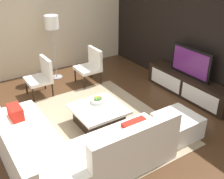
# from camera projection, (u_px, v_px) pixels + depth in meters

# --- Properties ---
(ground_plane) EXTENTS (14.00, 14.00, 0.00)m
(ground_plane) POSITION_uv_depth(u_px,v_px,m) (97.00, 129.00, 5.19)
(ground_plane) COLOR #4C301C
(feature_wall_back) EXTENTS (6.40, 0.12, 2.80)m
(feature_wall_back) POSITION_uv_depth(u_px,v_px,m) (204.00, 34.00, 5.87)
(feature_wall_back) COLOR black
(feature_wall_back) RESTS_ON ground
(side_wall_left) EXTENTS (0.12, 5.20, 2.80)m
(side_wall_left) POSITION_uv_depth(u_px,v_px,m) (39.00, 20.00, 7.03)
(side_wall_left) COLOR beige
(side_wall_left) RESTS_ON ground
(area_rug) EXTENTS (3.09, 2.68, 0.01)m
(area_rug) POSITION_uv_depth(u_px,v_px,m) (94.00, 126.00, 5.27)
(area_rug) COLOR tan
(area_rug) RESTS_ON ground
(media_console) EXTENTS (2.23, 0.43, 0.50)m
(media_console) POSITION_uv_depth(u_px,v_px,m) (188.00, 86.00, 6.25)
(media_console) COLOR black
(media_console) RESTS_ON ground
(television) EXTENTS (1.07, 0.06, 0.65)m
(television) POSITION_uv_depth(u_px,v_px,m) (191.00, 62.00, 5.99)
(television) COLOR black
(television) RESTS_ON media_console
(sectional_couch) EXTENTS (2.40, 2.39, 0.83)m
(sectional_couch) POSITION_uv_depth(u_px,v_px,m) (66.00, 148.00, 4.26)
(sectional_couch) COLOR white
(sectional_couch) RESTS_ON ground
(coffee_table) EXTENTS (0.92, 0.92, 0.38)m
(coffee_table) POSITION_uv_depth(u_px,v_px,m) (99.00, 116.00, 5.23)
(coffee_table) COLOR black
(coffee_table) RESTS_ON ground
(accent_chair_near) EXTENTS (0.56, 0.53, 0.87)m
(accent_chair_near) POSITION_uv_depth(u_px,v_px,m) (42.00, 75.00, 6.22)
(accent_chair_near) COLOR black
(accent_chair_near) RESTS_ON ground
(floor_lamp) EXTENTS (0.34, 0.34, 1.62)m
(floor_lamp) POSITION_uv_depth(u_px,v_px,m) (52.00, 26.00, 6.64)
(floor_lamp) COLOR #A5A5AA
(floor_lamp) RESTS_ON ground
(ottoman) EXTENTS (0.70, 0.70, 0.40)m
(ottoman) POSITION_uv_depth(u_px,v_px,m) (177.00, 125.00, 4.94)
(ottoman) COLOR white
(ottoman) RESTS_ON ground
(fruit_bowl) EXTENTS (0.28, 0.28, 0.14)m
(fruit_bowl) POSITION_uv_depth(u_px,v_px,m) (98.00, 100.00, 5.30)
(fruit_bowl) COLOR silver
(fruit_bowl) RESTS_ON coffee_table
(accent_chair_far) EXTENTS (0.58, 0.54, 0.87)m
(accent_chair_far) POSITION_uv_depth(u_px,v_px,m) (91.00, 64.00, 6.80)
(accent_chair_far) COLOR black
(accent_chair_far) RESTS_ON ground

